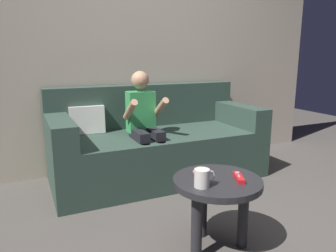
% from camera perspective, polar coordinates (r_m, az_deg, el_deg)
% --- Properties ---
extents(wall_back, '(4.18, 0.05, 2.50)m').
position_cam_1_polar(wall_back, '(3.17, -5.95, 15.31)').
color(wall_back, '#B2A38E').
rests_on(wall_back, ground).
extents(couch, '(1.85, 0.80, 0.82)m').
position_cam_1_polar(couch, '(2.92, -2.17, -3.32)').
color(couch, '#2D4238').
rests_on(couch, ground).
extents(person_seated_on_couch, '(0.32, 0.39, 0.96)m').
position_cam_1_polar(person_seated_on_couch, '(2.64, -4.19, 0.71)').
color(person_seated_on_couch, black).
rests_on(person_seated_on_couch, ground).
extents(coffee_table, '(0.49, 0.49, 0.42)m').
position_cam_1_polar(coffee_table, '(1.84, 8.55, -11.73)').
color(coffee_table, '#232326').
rests_on(coffee_table, ground).
extents(game_remote_red_near_edge, '(0.09, 0.14, 0.03)m').
position_cam_1_polar(game_remote_red_near_edge, '(1.81, 12.44, -8.90)').
color(game_remote_red_near_edge, red).
rests_on(game_remote_red_near_edge, coffee_table).
extents(nunchuk_pink, '(0.10, 0.08, 0.05)m').
position_cam_1_polar(nunchuk_pink, '(1.84, 5.79, -8.06)').
color(nunchuk_pink, pink).
rests_on(nunchuk_pink, coffee_table).
extents(coffee_mug, '(0.12, 0.08, 0.10)m').
position_cam_1_polar(coffee_mug, '(1.68, 6.12, -9.14)').
color(coffee_mug, silver).
rests_on(coffee_mug, coffee_table).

